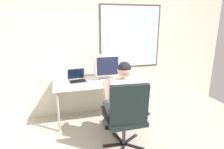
% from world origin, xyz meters
% --- Properties ---
extents(wall_rear, '(5.98, 0.08, 2.73)m').
position_xyz_m(wall_rear, '(0.03, 2.10, 1.37)').
color(wall_rear, beige).
rests_on(wall_rear, ground).
extents(desk, '(1.56, 0.67, 0.75)m').
position_xyz_m(desk, '(0.16, 1.71, 0.70)').
color(desk, gray).
rests_on(desk, ground).
extents(office_chair, '(0.65, 0.62, 1.02)m').
position_xyz_m(office_chair, '(0.35, 0.71, 0.56)').
color(office_chair, black).
rests_on(office_chair, ground).
extents(person_seated, '(0.55, 0.82, 1.25)m').
position_xyz_m(person_seated, '(0.37, 0.99, 0.65)').
color(person_seated, '#464D5E').
rests_on(person_seated, ground).
extents(crt_monitor, '(0.42, 0.21, 0.45)m').
position_xyz_m(crt_monitor, '(0.32, 1.74, 1.01)').
color(crt_monitor, beige).
rests_on(crt_monitor, desk).
extents(laptop, '(0.34, 0.33, 0.22)m').
position_xyz_m(laptop, '(-0.21, 1.77, 0.81)').
color(laptop, gray).
rests_on(laptop, desk).
extents(wine_glass, '(0.08, 0.08, 0.15)m').
position_xyz_m(wine_glass, '(0.60, 1.56, 0.86)').
color(wine_glass, silver).
rests_on(wine_glass, desk).
extents(desk_speaker, '(0.08, 0.08, 0.16)m').
position_xyz_m(desk_speaker, '(0.73, 1.83, 0.83)').
color(desk_speaker, black).
rests_on(desk_speaker, desk).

